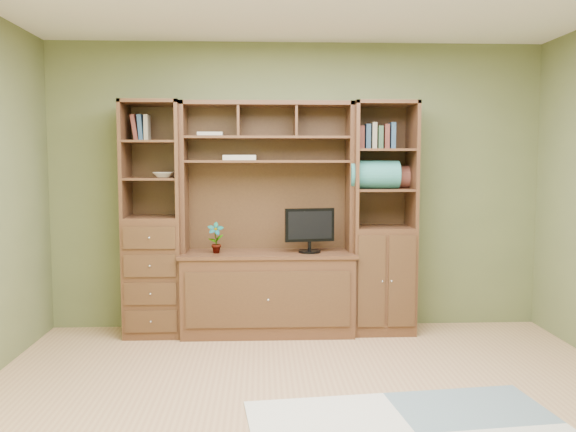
{
  "coord_description": "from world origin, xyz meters",
  "views": [
    {
      "loc": [
        -0.33,
        -3.59,
        1.54
      ],
      "look_at": [
        -0.12,
        1.2,
        1.1
      ],
      "focal_mm": 38.0,
      "sensor_mm": 36.0,
      "label": 1
    }
  ],
  "objects_px": {
    "right_tower": "(382,218)",
    "left_tower": "(154,219)",
    "center_hutch": "(268,219)",
    "monitor": "(310,222)"
  },
  "relations": [
    {
      "from": "right_tower",
      "to": "left_tower",
      "type": "bearing_deg",
      "value": 180.0
    },
    {
      "from": "center_hutch",
      "to": "right_tower",
      "type": "bearing_deg",
      "value": 2.23
    },
    {
      "from": "left_tower",
      "to": "monitor",
      "type": "distance_m",
      "value": 1.37
    },
    {
      "from": "left_tower",
      "to": "right_tower",
      "type": "distance_m",
      "value": 2.02
    },
    {
      "from": "left_tower",
      "to": "monitor",
      "type": "bearing_deg",
      "value": -3.14
    },
    {
      "from": "monitor",
      "to": "center_hutch",
      "type": "bearing_deg",
      "value": 165.83
    },
    {
      "from": "center_hutch",
      "to": "right_tower",
      "type": "xyz_separation_m",
      "value": [
        1.02,
        0.04,
        0.0
      ]
    },
    {
      "from": "right_tower",
      "to": "monitor",
      "type": "xyz_separation_m",
      "value": [
        -0.66,
        -0.07,
        -0.03
      ]
    },
    {
      "from": "left_tower",
      "to": "right_tower",
      "type": "bearing_deg",
      "value": 0.0
    },
    {
      "from": "center_hutch",
      "to": "monitor",
      "type": "bearing_deg",
      "value": -5.43
    }
  ]
}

